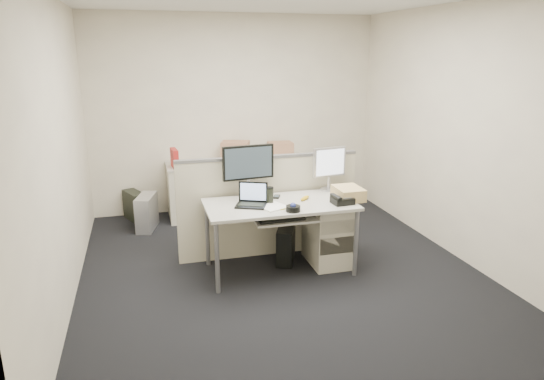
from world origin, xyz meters
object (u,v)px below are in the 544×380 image
object	(u,v)px
monitor_main	(248,171)
laptop	(251,195)
desk_phone	(342,201)
desk	(280,209)

from	to	relation	value
monitor_main	laptop	bearing A→B (deg)	-104.52
laptop	desk_phone	bearing A→B (deg)	13.90
desk	desk_phone	distance (m)	0.63
laptop	desk_phone	size ratio (longest dim) A/B	1.44
desk	monitor_main	world-z (taller)	monitor_main
monitor_main	desk_phone	bearing A→B (deg)	-36.62
monitor_main	laptop	size ratio (longest dim) A/B	1.86
desk	monitor_main	bearing A→B (deg)	128.00
monitor_main	desk_phone	xyz separation A→B (m)	(0.85, -0.50, -0.24)
monitor_main	desk_phone	distance (m)	1.02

